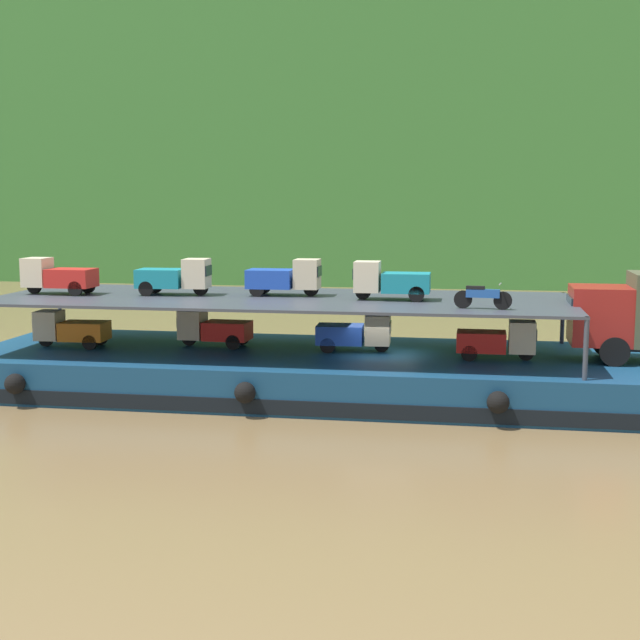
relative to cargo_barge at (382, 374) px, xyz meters
name	(u,v)px	position (x,y,z in m)	size (l,w,h in m)	color
ground_plane	(382,394)	(0.00, 0.03, -0.75)	(400.00, 400.00, 0.00)	brown
hillside_far_bank	(443,75)	(0.00, 57.42, 18.38)	(116.45, 39.46, 33.97)	#387533
cargo_barge	(382,374)	(0.00, 0.00, 0.00)	(30.34, 8.66, 1.50)	navy
cargo_rack	(280,299)	(-3.80, 0.03, 2.69)	(21.14, 7.30, 2.00)	#383D47
mini_truck_lower_stern	(70,329)	(-11.87, -0.45, 1.44)	(2.79, 1.28, 1.38)	orange
mini_truck_lower_aft	(213,329)	(-6.54, 0.59, 1.44)	(2.79, 1.28, 1.38)	red
mini_truck_lower_mid	(355,333)	(-1.05, 0.44, 1.44)	(2.78, 1.27, 1.38)	#1E47B7
mini_truck_lower_fore	(498,340)	(4.10, -0.36, 1.44)	(2.75, 1.22, 1.38)	red
mini_truck_upper_stern	(58,276)	(-12.39, -0.26, 3.44)	(2.75, 1.22, 1.38)	red
mini_truck_upper_mid	(175,277)	(-7.89, 0.20, 3.44)	(2.78, 1.27, 1.38)	teal
mini_truck_upper_fore	(285,277)	(-3.74, 0.68, 3.44)	(2.74, 1.20, 1.38)	#1E47B7
mini_truck_upper_bow	(390,281)	(0.28, -0.03, 3.44)	(2.75, 1.21, 1.38)	teal
motorcycle_upper_port	(482,296)	(3.51, -2.16, 3.18)	(1.90, 0.55, 0.87)	black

